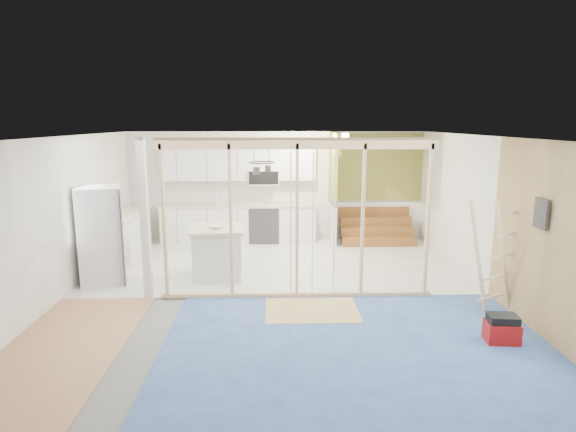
{
  "coord_description": "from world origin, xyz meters",
  "views": [
    {
      "loc": [
        -0.06,
        -7.46,
        2.84
      ],
      "look_at": [
        0.17,
        0.6,
        1.24
      ],
      "focal_mm": 30.0,
      "sensor_mm": 36.0,
      "label": 1
    }
  ],
  "objects_px": {
    "toolbox": "(502,330)",
    "ladder": "(494,257)",
    "fridge": "(101,235)",
    "island": "(218,252)"
  },
  "relations": [
    {
      "from": "toolbox",
      "to": "ladder",
      "type": "distance_m",
      "value": 1.27
    },
    {
      "from": "toolbox",
      "to": "ladder",
      "type": "xyz_separation_m",
      "value": [
        0.3,
        1.03,
        0.68
      ]
    },
    {
      "from": "ladder",
      "to": "fridge",
      "type": "bearing_deg",
      "value": 158.73
    },
    {
      "from": "fridge",
      "to": "toolbox",
      "type": "height_order",
      "value": "fridge"
    },
    {
      "from": "fridge",
      "to": "island",
      "type": "xyz_separation_m",
      "value": [
        2.01,
        0.23,
        -0.4
      ]
    },
    {
      "from": "fridge",
      "to": "toolbox",
      "type": "bearing_deg",
      "value": -41.44
    },
    {
      "from": "fridge",
      "to": "island",
      "type": "bearing_deg",
      "value": -11.39
    },
    {
      "from": "fridge",
      "to": "ladder",
      "type": "height_order",
      "value": "fridge"
    },
    {
      "from": "island",
      "to": "ladder",
      "type": "xyz_separation_m",
      "value": [
        4.29,
        -1.8,
        0.4
      ]
    },
    {
      "from": "fridge",
      "to": "island",
      "type": "distance_m",
      "value": 2.06
    }
  ]
}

